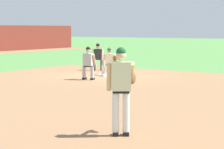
% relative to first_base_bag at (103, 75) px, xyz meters
% --- Properties ---
extents(ground_plane, '(160.00, 160.00, 0.00)m').
position_rel_first_base_bag_xyz_m(ground_plane, '(0.00, 0.00, -0.04)').
color(ground_plane, '#518942').
extents(infield_dirt_patch, '(18.00, 18.00, 0.01)m').
position_rel_first_base_bag_xyz_m(infield_dirt_patch, '(-4.64, -3.53, -0.04)').
color(infield_dirt_patch, '#936B47').
rests_on(infield_dirt_patch, ground).
extents(first_base_bag, '(0.38, 0.38, 0.09)m').
position_rel_first_base_bag_xyz_m(first_base_bag, '(0.00, 0.00, 0.00)').
color(first_base_bag, white).
rests_on(first_base_bag, ground).
extents(baseball, '(0.07, 0.07, 0.07)m').
position_rel_first_base_bag_xyz_m(baseball, '(-3.86, -3.34, -0.01)').
color(baseball, white).
rests_on(baseball, ground).
extents(pitcher, '(0.85, 0.57, 1.86)m').
position_rel_first_base_bag_xyz_m(pitcher, '(-9.24, -7.05, 1.01)').
color(pitcher, black).
rests_on(pitcher, ground).
extents(first_baseman, '(0.79, 1.06, 1.34)m').
position_rel_first_base_bag_xyz_m(first_baseman, '(0.53, -0.03, 0.69)').
color(first_baseman, black).
rests_on(first_baseman, ground).
extents(baserunner, '(0.52, 0.64, 1.46)m').
position_rel_first_base_bag_xyz_m(baserunner, '(-1.58, -0.33, 0.75)').
color(baserunner, black).
rests_on(baserunner, ground).
extents(umpire, '(0.65, 0.68, 1.46)m').
position_rel_first_base_bag_xyz_m(umpire, '(2.18, 1.88, 0.75)').
color(umpire, black).
rests_on(umpire, ground).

